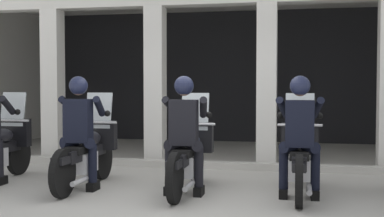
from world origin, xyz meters
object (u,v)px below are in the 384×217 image
at_px(motorcycle_left, 88,152).
at_px(motorcycle_center, 189,155).
at_px(police_officer_left, 79,123).
at_px(motorcycle_right, 300,157).
at_px(police_officer_right, 300,126).
at_px(police_officer_center, 184,125).

height_order(motorcycle_left, motorcycle_center, same).
xyz_separation_m(motorcycle_left, police_officer_left, (-0.00, -0.28, 0.44)).
bearing_deg(police_officer_left, motorcycle_center, 6.33).
relative_size(motorcycle_center, motorcycle_right, 1.00).
height_order(police_officer_left, police_officer_right, same).
height_order(motorcycle_right, police_officer_right, police_officer_right).
bearing_deg(motorcycle_center, police_officer_right, -8.04).
bearing_deg(motorcycle_center, police_officer_center, -90.99).
xyz_separation_m(police_officer_center, police_officer_right, (1.50, 0.09, 0.00)).
bearing_deg(police_officer_right, motorcycle_center, 167.10).
height_order(police_officer_left, motorcycle_right, police_officer_left).
relative_size(police_officer_center, motorcycle_right, 0.78).
relative_size(motorcycle_left, motorcycle_center, 1.00).
relative_size(motorcycle_left, police_officer_right, 1.29).
xyz_separation_m(motorcycle_center, motorcycle_right, (1.50, 0.09, 0.00)).
relative_size(police_officer_left, motorcycle_right, 0.78).
xyz_separation_m(police_officer_left, motorcycle_right, (3.00, 0.35, -0.44)).
xyz_separation_m(police_officer_left, police_officer_right, (3.00, 0.07, 0.00)).
distance_m(motorcycle_left, police_officer_left, 0.52).
bearing_deg(motorcycle_right, police_officer_right, -95.84).
distance_m(police_officer_center, motorcycle_right, 1.61).
bearing_deg(motorcycle_left, motorcycle_center, -4.39).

